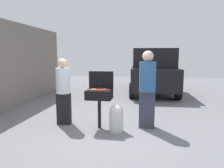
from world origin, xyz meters
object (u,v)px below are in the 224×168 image
propane_tank (116,118)px  parked_minivan (153,71)px  person_left (63,89)px  hot_dog_9 (94,89)px  hot_dog_8 (93,90)px  hot_dog_1 (100,90)px  bbq_grill (99,96)px  hot_dog_5 (104,89)px  person_right (147,87)px  hot_dog_4 (95,89)px  hot_dog_6 (101,88)px  hot_dog_3 (91,90)px  hot_dog_7 (95,89)px  hot_dog_10 (102,90)px  hot_dog_0 (107,90)px  hot_dog_2 (97,90)px

propane_tank → parked_minivan: bearing=79.4°
person_left → parked_minivan: bearing=68.0°
hot_dog_9 → propane_tank: hot_dog_9 is taller
hot_dog_8 → hot_dog_1: bearing=-5.2°
bbq_grill → hot_dog_1: 0.22m
hot_dog_5 → person_right: (1.01, 0.13, 0.06)m
hot_dog_4 → hot_dog_6: same height
hot_dog_4 → hot_dog_8: (-0.02, -0.09, 0.00)m
hot_dog_3 → person_right: 1.33m
hot_dog_9 → person_left: bearing=175.1°
hot_dog_3 → person_left: 0.81m
parked_minivan → hot_dog_4: bearing=71.5°
hot_dog_3 → hot_dog_8: size_ratio=1.00×
person_left → bbq_grill: bearing=-4.8°
hot_dog_8 → propane_tank: size_ratio=0.21×
hot_dog_7 → hot_dog_10: same height
hot_dog_0 → person_right: size_ratio=0.07×
bbq_grill → hot_dog_9: bearing=152.7°
hot_dog_2 → hot_dog_0: bearing=14.5°
hot_dog_8 → person_left: bearing=161.7°
parked_minivan → hot_dog_10: bearing=73.6°
hot_dog_6 → person_right: person_right is taller
hot_dog_2 → parked_minivan: size_ratio=0.03×
bbq_grill → hot_dog_2: hot_dog_2 is taller
hot_dog_1 → hot_dog_5: same height
bbq_grill → hot_dog_3: bearing=-150.2°
hot_dog_8 → hot_dog_9: 0.20m
hot_dog_3 → person_left: size_ratio=0.08×
bbq_grill → hot_dog_7: bearing=170.7°
hot_dog_1 → hot_dog_3: size_ratio=1.00×
hot_dog_6 → hot_dog_7: same height
hot_dog_8 → propane_tank: 0.83m
hot_dog_0 → propane_tank: size_ratio=0.21×
bbq_grill → propane_tank: size_ratio=1.50×
hot_dog_8 → person_right: (1.24, 0.35, 0.06)m
hot_dog_2 → hot_dog_4: same height
hot_dog_8 → parked_minivan: (1.53, 5.20, 0.09)m
bbq_grill → hot_dog_8: size_ratio=7.12×
hot_dog_5 → parked_minivan: bearing=75.3°
hot_dog_4 → hot_dog_5: size_ratio=1.00×
hot_dog_1 → hot_dog_8: bearing=174.8°
hot_dog_10 → person_right: 1.08m
hot_dog_8 → bbq_grill: bearing=47.5°
bbq_grill → parked_minivan: (1.41, 5.06, 0.24)m
hot_dog_2 → propane_tank: (0.47, -0.08, -0.62)m
hot_dog_3 → bbq_grill: bearing=29.8°
hot_dog_5 → hot_dog_8: 0.31m
hot_dog_5 → hot_dog_8: (-0.22, -0.22, 0.00)m
hot_dog_6 → person_right: size_ratio=0.07×
bbq_grill → hot_dog_7: size_ratio=7.12×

